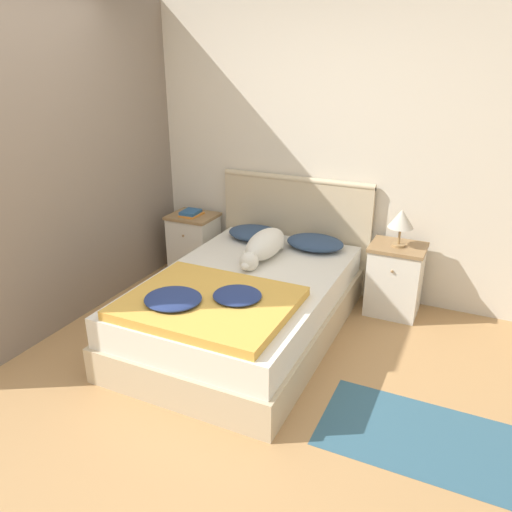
{
  "coord_description": "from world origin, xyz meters",
  "views": [
    {
      "loc": [
        1.63,
        -2.13,
        2.09
      ],
      "look_at": [
        0.07,
        1.2,
        0.59
      ],
      "focal_mm": 35.0,
      "sensor_mm": 36.0,
      "label": 1
    }
  ],
  "objects": [
    {
      "name": "pillow_right",
      "position": [
        0.36,
        1.8,
        0.55
      ],
      "size": [
        0.51,
        0.38,
        0.11
      ],
      "color": "navy",
      "rests_on": "bed"
    },
    {
      "name": "bed",
      "position": [
        0.07,
        0.99,
        0.24
      ],
      "size": [
        1.37,
        2.09,
        0.49
      ],
      "color": "#C6B28E",
      "rests_on": "ground_plane"
    },
    {
      "name": "dog",
      "position": [
        0.04,
        1.41,
        0.6
      ],
      "size": [
        0.25,
        0.8,
        0.23
      ],
      "color": "silver",
      "rests_on": "bed"
    },
    {
      "name": "wall_side_left",
      "position": [
        -1.35,
        1.05,
        1.27
      ],
      "size": [
        0.06,
        3.1,
        2.55
      ],
      "color": "gray",
      "rests_on": "ground_plane"
    },
    {
      "name": "nightstand_left",
      "position": [
        -0.92,
        1.85,
        0.31
      ],
      "size": [
        0.45,
        0.39,
        0.61
      ],
      "color": "silver",
      "rests_on": "ground_plane"
    },
    {
      "name": "table_lamp",
      "position": [
        1.07,
        1.84,
        0.84
      ],
      "size": [
        0.21,
        0.21,
        0.31
      ],
      "color": "#9E7A4C",
      "rests_on": "nightstand_right"
    },
    {
      "name": "book_stack",
      "position": [
        -0.93,
        1.83,
        0.64
      ],
      "size": [
        0.18,
        0.23,
        0.05
      ],
      "color": "orange",
      "rests_on": "nightstand_left"
    },
    {
      "name": "quilt",
      "position": [
        0.06,
        0.44,
        0.53
      ],
      "size": [
        1.11,
        0.92,
        0.12
      ],
      "color": "gold",
      "rests_on": "bed"
    },
    {
      "name": "ground_plane",
      "position": [
        0.0,
        0.0,
        0.0
      ],
      "size": [
        16.0,
        16.0,
        0.0
      ],
      "primitive_type": "plane",
      "color": "tan"
    },
    {
      "name": "headboard",
      "position": [
        0.07,
        2.06,
        0.55
      ],
      "size": [
        1.45,
        0.06,
        1.06
      ],
      "color": "#C6B28E",
      "rests_on": "ground_plane"
    },
    {
      "name": "wall_back",
      "position": [
        0.0,
        2.13,
        1.27
      ],
      "size": [
        9.0,
        0.06,
        2.55
      ],
      "color": "beige",
      "rests_on": "ground_plane"
    },
    {
      "name": "rug",
      "position": [
        1.57,
        0.37,
        0.0
      ],
      "size": [
        1.25,
        0.67,
        0.0
      ],
      "color": "#335B70",
      "rests_on": "ground_plane"
    },
    {
      "name": "nightstand_right",
      "position": [
        1.07,
        1.85,
        0.31
      ],
      "size": [
        0.45,
        0.39,
        0.61
      ],
      "color": "silver",
      "rests_on": "ground_plane"
    },
    {
      "name": "pillow_left",
      "position": [
        -0.22,
        1.8,
        0.55
      ],
      "size": [
        0.51,
        0.38,
        0.11
      ],
      "color": "navy",
      "rests_on": "bed"
    }
  ]
}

